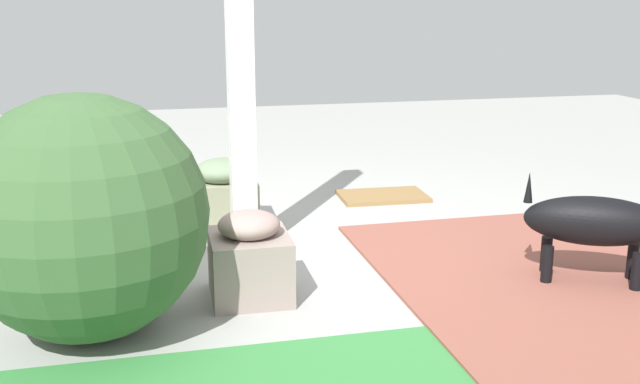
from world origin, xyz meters
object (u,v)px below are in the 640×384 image
Objects in this scene: terracotta_pot_tall at (104,225)px; doormat at (383,196)px; stone_planter_nearest at (223,194)px; stone_planter_mid at (250,258)px; dog at (607,221)px; porch_pillar at (240,56)px; round_shrub at (84,217)px.

doormat is at bearing -154.05° from terracotta_pot_tall.
stone_planter_nearest is 1.02× the size of stone_planter_mid.
dog is 1.30× the size of doormat.
terracotta_pot_tall is at bearing 0.68° from porch_pillar.
round_shrub reaches higher than doormat.
porch_pillar is at bearing -29.58° from dog.
stone_planter_nearest is 1.28m from doormat.
terracotta_pot_tall reaches higher than doormat.
stone_planter_nearest is 1.63m from round_shrub.
terracotta_pot_tall is at bearing -44.82° from stone_planter_mid.
stone_planter_nearest is 0.86m from terracotta_pot_tall.
porch_pillar is 1.17m from terracotta_pot_tall.
doormat is at bearing -135.99° from round_shrub.
stone_planter_mid is 0.82m from round_shrub.
stone_planter_mid is 2.01m from doormat.
stone_planter_nearest is 2.25m from dog.
porch_pillar is 1.14m from stone_planter_mid.
dog is at bearing 158.90° from terracotta_pot_tall.
round_shrub is at bearing 88.38° from terracotta_pot_tall.
porch_pillar is 5.02× the size of stone_planter_nearest.
stone_planter_nearest is at bearing -117.01° from round_shrub.
round_shrub is 1.30× the size of dog.
stone_planter_mid is 0.41× the size of round_shrub.
round_shrub is at bearing 44.01° from doormat.
stone_planter_nearest is at bearing -144.77° from terracotta_pot_tall.
dog is (-1.73, 1.43, 0.12)m from stone_planter_nearest.
stone_planter_nearest is 0.71× the size of doormat.
porch_pillar is at bearing -179.32° from terracotta_pot_tall.
dog is at bearing 171.80° from stone_planter_mid.
terracotta_pot_tall is at bearing 25.95° from doormat.
doormat is (-1.91, -1.85, -0.50)m from round_shrub.
terracotta_pot_tall is at bearing 35.23° from stone_planter_nearest.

